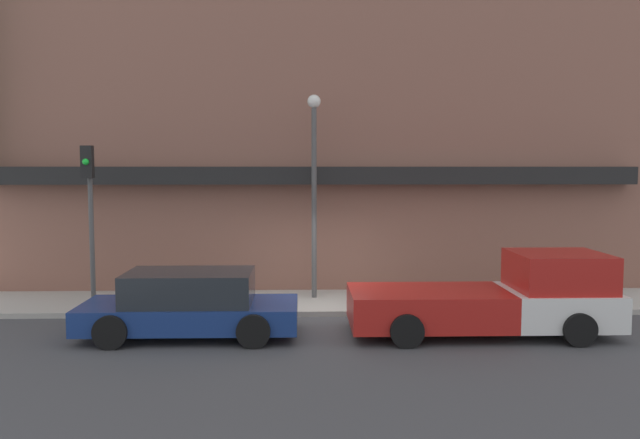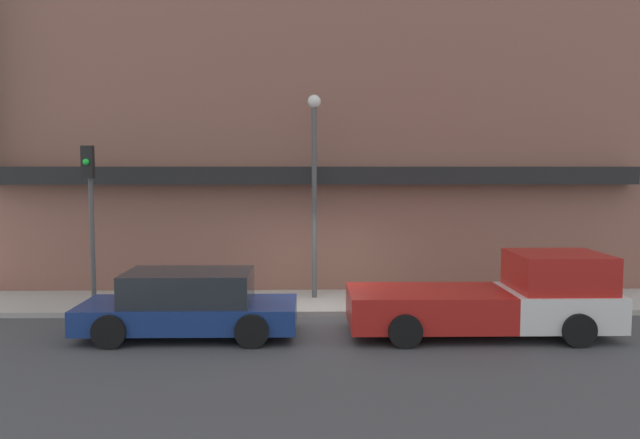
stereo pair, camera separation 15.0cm
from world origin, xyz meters
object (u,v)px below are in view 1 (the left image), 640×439
Objects in this scene: fire_hydrant at (387,295)px; street_lamp at (314,172)px; traffic_light at (90,198)px; parked_car at (190,305)px; pickup_truck at (499,299)px.

fire_hydrant is 0.11× the size of street_lamp.
parked_car is at bearing -36.54° from traffic_light.
street_lamp is at bearing 145.72° from fire_hydrant.
parked_car is 4.15m from traffic_light.
fire_hydrant is at bearing 0.60° from traffic_light.
fire_hydrant is 0.15× the size of traffic_light.
pickup_truck is 9.68× the size of fire_hydrant.
fire_hydrant is at bearing 135.75° from pickup_truck.
pickup_truck is 5.97m from street_lamp.
parked_car is 7.86× the size of fire_hydrant.
pickup_truck is at bearing -40.28° from street_lamp.
street_lamp is (2.78, 3.42, 2.88)m from parked_car.
street_lamp reaches higher than pickup_truck.
traffic_light is at bearing 141.89° from parked_car.
street_lamp reaches higher than fire_hydrant.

